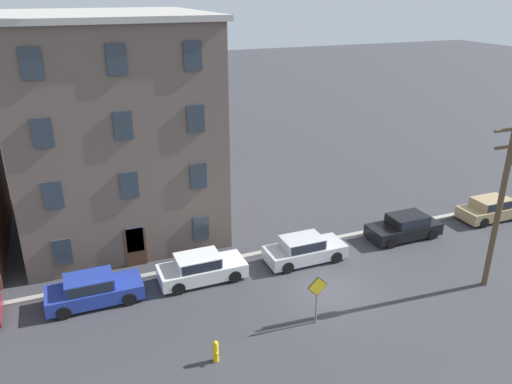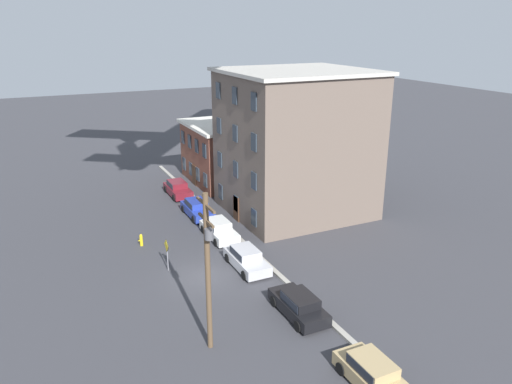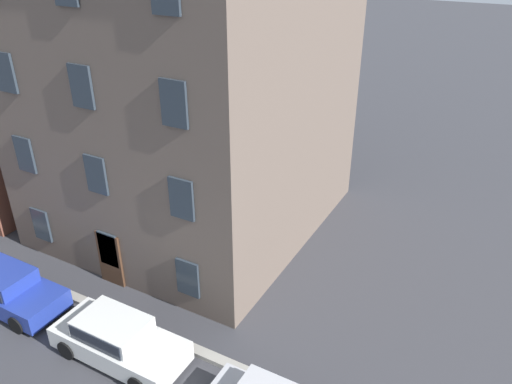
{
  "view_description": "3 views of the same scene",
  "coord_description": "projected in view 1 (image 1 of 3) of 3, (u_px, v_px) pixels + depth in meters",
  "views": [
    {
      "loc": [
        -11.25,
        -18.15,
        13.82
      ],
      "look_at": [
        -1.77,
        5.43,
        3.43
      ],
      "focal_mm": 35.0,
      "sensor_mm": 36.0,
      "label": 1
    },
    {
      "loc": [
        28.79,
        -10.03,
        16.32
      ],
      "look_at": [
        0.06,
        3.77,
        5.52
      ],
      "focal_mm": 35.0,
      "sensor_mm": 36.0,
      "label": 2
    },
    {
      "loc": [
        3.75,
        -4.93,
        12.12
      ],
      "look_at": [
        -0.83,
        3.45,
        7.06
      ],
      "focal_mm": 35.0,
      "sensor_mm": 36.0,
      "label": 3
    }
  ],
  "objects": [
    {
      "name": "ground_plane",
      "position": [
        330.0,
        289.0,
        24.7
      ],
      "size": [
        200.0,
        200.0,
        0.0
      ],
      "primitive_type": "plane",
      "color": "#38383D"
    },
    {
      "name": "kerb_strip",
      "position": [
        291.0,
        247.0,
        28.53
      ],
      "size": [
        56.0,
        0.36,
        0.16
      ],
      "primitive_type": "cube",
      "color": "#9E998E",
      "rests_on": "ground_plane"
    },
    {
      "name": "apartment_midblock",
      "position": [
        111.0,
        125.0,
        29.48
      ],
      "size": [
        11.32,
        12.04,
        12.65
      ],
      "color": "#66564C",
      "rests_on": "ground_plane"
    },
    {
      "name": "car_blue",
      "position": [
        93.0,
        289.0,
        23.41
      ],
      "size": [
        4.4,
        1.92,
        1.43
      ],
      "color": "#233899",
      "rests_on": "ground_plane"
    },
    {
      "name": "car_white",
      "position": [
        201.0,
        267.0,
        25.23
      ],
      "size": [
        4.4,
        1.92,
        1.43
      ],
      "color": "silver",
      "rests_on": "ground_plane"
    },
    {
      "name": "car_silver",
      "position": [
        304.0,
        248.0,
        27.03
      ],
      "size": [
        4.4,
        1.92,
        1.43
      ],
      "color": "#B7B7BC",
      "rests_on": "ground_plane"
    },
    {
      "name": "car_black",
      "position": [
        405.0,
        226.0,
        29.61
      ],
      "size": [
        4.4,
        1.92,
        1.43
      ],
      "color": "black",
      "rests_on": "ground_plane"
    },
    {
      "name": "car_tan",
      "position": [
        491.0,
        208.0,
        32.02
      ],
      "size": [
        4.4,
        1.92,
        1.43
      ],
      "color": "tan",
      "rests_on": "ground_plane"
    },
    {
      "name": "caution_sign",
      "position": [
        317.0,
        292.0,
        21.65
      ],
      "size": [
        0.97,
        0.08,
        2.38
      ],
      "color": "slate",
      "rests_on": "ground_plane"
    },
    {
      "name": "utility_pole",
      "position": [
        503.0,
        195.0,
        23.32
      ],
      "size": [
        2.4,
        0.44,
        8.65
      ],
      "color": "brown",
      "rests_on": "ground_plane"
    },
    {
      "name": "fire_hydrant",
      "position": [
        216.0,
        351.0,
        19.78
      ],
      "size": [
        0.24,
        0.34,
        0.96
      ],
      "color": "yellow",
      "rests_on": "ground_plane"
    }
  ]
}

